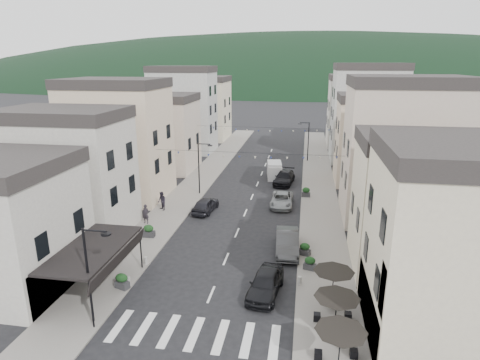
% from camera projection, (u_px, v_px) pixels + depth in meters
% --- Properties ---
extents(ground, '(700.00, 700.00, 0.00)m').
position_uv_depth(ground, '(184.00, 359.00, 20.63)').
color(ground, black).
rests_on(ground, ground).
extents(sidewalk_left, '(4.00, 76.00, 0.12)m').
position_uv_depth(sidewalk_left, '(201.00, 179.00, 52.05)').
color(sidewalk_left, slate).
rests_on(sidewalk_left, ground).
extents(sidewalk_right, '(4.00, 76.00, 0.12)m').
position_uv_depth(sidewalk_right, '(318.00, 184.00, 49.71)').
color(sidewalk_right, slate).
rests_on(sidewalk_right, ground).
extents(hill_backdrop, '(640.00, 360.00, 70.00)m').
position_uv_depth(hill_backdrop, '(300.00, 81.00, 304.36)').
color(hill_backdrop, black).
rests_on(hill_backdrop, ground).
extents(bistro_building, '(10.00, 8.00, 10.00)m').
position_uv_depth(bistro_building, '(473.00, 257.00, 20.72)').
color(bistro_building, beige).
rests_on(bistro_building, ground).
extents(boutique_awning, '(3.77, 7.50, 3.28)m').
position_uv_depth(boutique_awning, '(96.00, 250.00, 25.61)').
color(boutique_awning, black).
rests_on(boutique_awning, ground).
extents(buildings_row_left, '(10.20, 54.16, 14.00)m').
position_uv_depth(buildings_row_left, '(162.00, 124.00, 56.86)').
color(buildings_row_left, '#ABA59D').
rests_on(buildings_row_left, ground).
extents(buildings_row_right, '(10.20, 54.16, 14.50)m').
position_uv_depth(buildings_row_right, '(376.00, 130.00, 51.18)').
color(buildings_row_right, beige).
rests_on(buildings_row_right, ground).
extents(cafe_terrace, '(2.50, 8.10, 2.53)m').
position_uv_depth(cafe_terrace, '(337.00, 302.00, 21.40)').
color(cafe_terrace, black).
rests_on(cafe_terrace, ground).
extents(streetlamp_left_near, '(1.70, 0.56, 6.00)m').
position_uv_depth(streetlamp_left_near, '(92.00, 266.00, 22.38)').
color(streetlamp_left_near, black).
rests_on(streetlamp_left_near, ground).
extents(streetlamp_left_far, '(1.70, 0.56, 6.00)m').
position_uv_depth(streetlamp_left_far, '(201.00, 163.00, 45.08)').
color(streetlamp_left_far, black).
rests_on(streetlamp_left_far, ground).
extents(streetlamp_right_far, '(1.70, 0.56, 6.00)m').
position_uv_depth(streetlamp_right_far, '(307.00, 137.00, 60.28)').
color(streetlamp_right_far, black).
rests_on(streetlamp_right_far, ground).
extents(bollards, '(11.66, 10.26, 0.60)m').
position_uv_depth(bollards, '(209.00, 293.00, 25.71)').
color(bollards, gray).
rests_on(bollards, ground).
extents(bunting_near, '(19.00, 0.28, 0.62)m').
position_uv_depth(bunting_near, '(247.00, 156.00, 39.83)').
color(bunting_near, black).
rests_on(bunting_near, ground).
extents(bunting_far, '(19.00, 0.28, 0.62)m').
position_uv_depth(bunting_far, '(264.00, 130.00, 54.96)').
color(bunting_far, black).
rests_on(bunting_far, ground).
extents(parked_car_a, '(2.44, 4.83, 1.58)m').
position_uv_depth(parked_car_a, '(265.00, 283.00, 26.17)').
color(parked_car_a, black).
rests_on(parked_car_a, ground).
extents(parked_car_b, '(2.08, 5.18, 1.68)m').
position_uv_depth(parked_car_b, '(287.00, 242.00, 31.97)').
color(parked_car_b, '#353537').
rests_on(parked_car_b, ground).
extents(parked_car_c, '(2.30, 4.93, 1.37)m').
position_uv_depth(parked_car_c, '(282.00, 200.00, 42.24)').
color(parked_car_c, gray).
rests_on(parked_car_c, ground).
extents(parked_car_d, '(2.74, 5.50, 1.53)m').
position_uv_depth(parked_car_d, '(284.00, 178.00, 49.94)').
color(parked_car_d, black).
rests_on(parked_car_d, ground).
extents(parked_car_e, '(2.20, 4.49, 1.47)m').
position_uv_depth(parked_car_e, '(205.00, 205.00, 40.62)').
color(parked_car_e, black).
rests_on(parked_car_e, ground).
extents(delivery_van, '(2.30, 4.64, 2.14)m').
position_uv_depth(delivery_van, '(274.00, 170.00, 52.61)').
color(delivery_van, silver).
rests_on(delivery_van, ground).
extents(pedestrian_a, '(0.72, 0.52, 1.82)m').
position_uv_depth(pedestrian_a, '(146.00, 214.00, 37.36)').
color(pedestrian_a, black).
rests_on(pedestrian_a, sidewalk_left).
extents(pedestrian_b, '(1.18, 1.17, 1.92)m').
position_uv_depth(pedestrian_b, '(162.00, 201.00, 40.66)').
color(pedestrian_b, '#25202B').
rests_on(pedestrian_b, sidewalk_left).
extents(planter_la, '(1.08, 0.82, 1.07)m').
position_uv_depth(planter_la, '(122.00, 281.00, 26.71)').
color(planter_la, '#2E2F31').
rests_on(planter_la, sidewalk_left).
extents(planter_lb, '(1.02, 0.59, 1.11)m').
position_uv_depth(planter_lb, '(149.00, 231.00, 34.53)').
color(planter_lb, '#29282B').
rests_on(planter_lb, sidewalk_left).
extents(planter_ra, '(0.99, 0.72, 0.99)m').
position_uv_depth(planter_ra, '(310.00, 263.00, 29.14)').
color(planter_ra, '#323335').
rests_on(planter_ra, sidewalk_right).
extents(planter_rb, '(1.00, 0.77, 0.99)m').
position_uv_depth(planter_rb, '(305.00, 249.00, 31.31)').
color(planter_rb, '#313033').
rests_on(planter_rb, sidewalk_right).
extents(planter_rc, '(0.96, 0.54, 1.07)m').
position_uv_depth(planter_rc, '(306.00, 192.00, 44.86)').
color(planter_rc, '#2E2E31').
rests_on(planter_rc, sidewalk_right).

